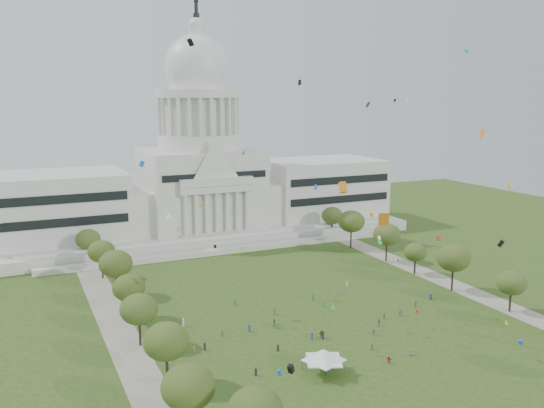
% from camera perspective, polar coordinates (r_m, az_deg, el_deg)
% --- Properties ---
extents(ground, '(400.00, 400.00, 0.00)m').
position_cam_1_polar(ground, '(136.33, 8.11, -13.17)').
color(ground, '#304917').
rests_on(ground, ground).
extents(capitol, '(160.00, 64.50, 91.30)m').
position_cam_1_polar(capitol, '(230.89, -7.11, 2.41)').
color(capitol, silver).
rests_on(capitol, ground).
extents(path_left, '(8.00, 160.00, 0.04)m').
position_cam_1_polar(path_left, '(146.60, -15.10, -11.69)').
color(path_left, gray).
rests_on(path_left, ground).
extents(path_right, '(8.00, 160.00, 0.04)m').
position_cam_1_polar(path_right, '(186.10, 15.67, -6.92)').
color(path_right, gray).
rests_on(path_right, ground).
extents(row_tree_l_0, '(8.85, 8.85, 12.59)m').
position_cam_1_polar(row_tree_l_0, '(97.37, -8.30, -17.50)').
color(row_tree_l_0, black).
rests_on(row_tree_l_0, ground).
extents(row_tree_l_1, '(8.86, 8.86, 12.59)m').
position_cam_1_polar(row_tree_l_1, '(113.97, -10.44, -13.24)').
color(row_tree_l_1, black).
rests_on(row_tree_l_1, ground).
extents(row_tree_r_1, '(7.58, 7.58, 10.78)m').
position_cam_1_polar(row_tree_r_1, '(160.97, 22.65, -7.25)').
color(row_tree_r_1, black).
rests_on(row_tree_r_1, ground).
extents(row_tree_l_2, '(8.42, 8.42, 11.97)m').
position_cam_1_polar(row_tree_l_2, '(132.33, -13.05, -10.12)').
color(row_tree_l_2, black).
rests_on(row_tree_l_2, ground).
extents(row_tree_r_2, '(9.55, 9.55, 13.58)m').
position_cam_1_polar(row_tree_r_2, '(171.97, 17.54, -5.11)').
color(row_tree_r_2, black).
rests_on(row_tree_r_2, ground).
extents(row_tree_l_3, '(8.12, 8.12, 11.55)m').
position_cam_1_polar(row_tree_l_3, '(148.02, -14.01, -8.04)').
color(row_tree_l_3, black).
rests_on(row_tree_l_3, ground).
extents(row_tree_r_3, '(7.01, 7.01, 9.98)m').
position_cam_1_polar(row_tree_r_3, '(185.24, 14.03, -4.65)').
color(row_tree_r_3, black).
rests_on(row_tree_r_3, ground).
extents(row_tree_l_4, '(9.29, 9.29, 13.21)m').
position_cam_1_polar(row_tree_l_4, '(165.13, -15.23, -5.73)').
color(row_tree_l_4, black).
rests_on(row_tree_l_4, ground).
extents(row_tree_r_4, '(9.19, 9.19, 13.06)m').
position_cam_1_polar(row_tree_r_4, '(196.87, 11.32, -2.98)').
color(row_tree_r_4, black).
rests_on(row_tree_r_4, ground).
extents(row_tree_l_5, '(8.33, 8.33, 11.85)m').
position_cam_1_polar(row_tree_l_5, '(182.99, -16.54, -4.53)').
color(row_tree_l_5, black).
rests_on(row_tree_l_5, ground).
extents(row_tree_r_5, '(9.82, 9.82, 13.96)m').
position_cam_1_polar(row_tree_r_5, '(212.25, 7.87, -1.72)').
color(row_tree_r_5, black).
rests_on(row_tree_r_5, ground).
extents(row_tree_l_6, '(8.19, 8.19, 11.64)m').
position_cam_1_polar(row_tree_l_6, '(200.30, -17.76, -3.35)').
color(row_tree_l_6, black).
rests_on(row_tree_l_6, ground).
extents(row_tree_r_6, '(8.42, 8.42, 11.97)m').
position_cam_1_polar(row_tree_r_6, '(228.76, 5.98, -1.15)').
color(row_tree_r_6, black).
rests_on(row_tree_r_6, ground).
extents(event_tent, '(12.50, 12.50, 5.31)m').
position_cam_1_polar(event_tent, '(118.83, 5.16, -14.63)').
color(event_tent, '#4C4C4C').
rests_on(event_tent, ground).
extents(person_0, '(0.88, 1.00, 1.72)m').
position_cam_1_polar(person_0, '(165.39, 15.44, -8.81)').
color(person_0, navy).
rests_on(person_0, ground).
extents(person_2, '(0.87, 0.64, 1.60)m').
position_cam_1_polar(person_2, '(158.84, 14.09, -9.58)').
color(person_2, '#33723F').
rests_on(person_2, ground).
extents(person_3, '(1.14, 1.28, 1.78)m').
position_cam_1_polar(person_3, '(139.04, 10.04, -12.34)').
color(person_3, '#4C4C51').
rests_on(person_3, ground).
extents(person_4, '(0.68, 1.09, 1.76)m').
position_cam_1_polar(person_4, '(144.56, 10.55, -11.45)').
color(person_4, '#994C8C').
rests_on(person_4, ground).
extents(person_5, '(1.67, 1.24, 1.68)m').
position_cam_1_polar(person_5, '(136.41, 4.92, -12.70)').
color(person_5, '#26262B').
rests_on(person_5, ground).
extents(person_6, '(0.57, 0.80, 1.52)m').
position_cam_1_polar(person_6, '(130.71, 13.60, -14.08)').
color(person_6, '#994C8C').
rests_on(person_6, ground).
extents(person_7, '(0.67, 0.67, 1.50)m').
position_cam_1_polar(person_7, '(119.75, 5.33, -16.21)').
color(person_7, navy).
rests_on(person_7, ground).
extents(person_8, '(1.06, 0.87, 1.87)m').
position_cam_1_polar(person_8, '(141.86, 0.21, -11.68)').
color(person_8, '#33723F').
rests_on(person_8, ground).
extents(person_9, '(1.05, 0.93, 1.46)m').
position_cam_1_polar(person_9, '(141.49, 13.20, -12.12)').
color(person_9, olive).
rests_on(person_9, ground).
extents(person_10, '(0.60, 0.88, 1.37)m').
position_cam_1_polar(person_10, '(149.09, 11.05, -10.86)').
color(person_10, '#4C4C51').
rests_on(person_10, ground).
extents(person_11, '(1.38, 1.44, 1.54)m').
position_cam_1_polar(person_11, '(126.36, 11.51, -14.88)').
color(person_11, '#B21E1E').
rests_on(person_11, ground).
extents(distant_crowd, '(61.33, 39.98, 1.90)m').
position_cam_1_polar(distant_crowd, '(142.20, -0.44, -11.66)').
color(distant_crowd, '#994C8C').
rests_on(distant_crowd, ground).
extents(kite_swarm, '(84.92, 106.26, 65.01)m').
position_cam_1_polar(kite_swarm, '(135.36, 7.95, -0.34)').
color(kite_swarm, black).
rests_on(kite_swarm, ground).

